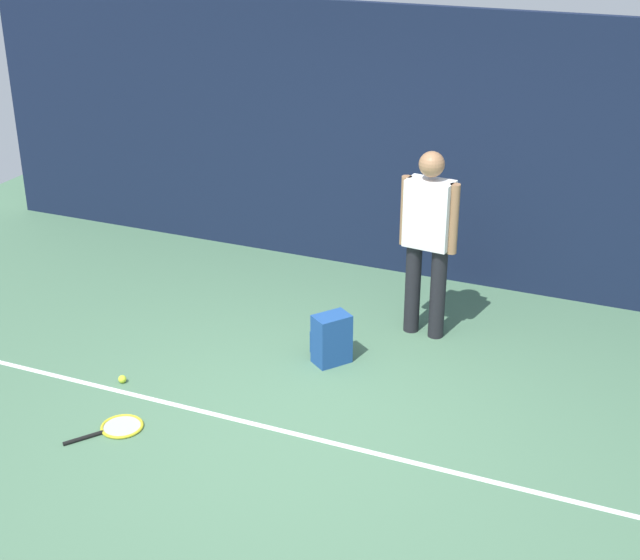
{
  "coord_description": "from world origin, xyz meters",
  "views": [
    {
      "loc": [
        2.48,
        -5.44,
        3.87
      ],
      "look_at": [
        0.0,
        0.4,
        1.0
      ],
      "focal_mm": 51.56,
      "sensor_mm": 36.0,
      "label": 1
    }
  ],
  "objects_px": {
    "backpack": "(331,339)",
    "tennis_player": "(428,234)",
    "tennis_racket": "(118,427)",
    "tennis_ball_near_player": "(122,379)"
  },
  "relations": [
    {
      "from": "backpack",
      "to": "tennis_ball_near_player",
      "type": "xyz_separation_m",
      "value": [
        -1.43,
        -1.0,
        -0.18
      ]
    },
    {
      "from": "tennis_player",
      "to": "tennis_ball_near_player",
      "type": "xyz_separation_m",
      "value": [
        -2.01,
        -1.81,
        -0.93
      ]
    },
    {
      "from": "tennis_racket",
      "to": "tennis_ball_near_player",
      "type": "height_order",
      "value": "tennis_ball_near_player"
    },
    {
      "from": "tennis_player",
      "to": "tennis_racket",
      "type": "distance_m",
      "value": 3.06
    },
    {
      "from": "tennis_player",
      "to": "tennis_racket",
      "type": "xyz_separation_m",
      "value": [
        -1.65,
        -2.4,
        -0.95
      ]
    },
    {
      "from": "tennis_ball_near_player",
      "to": "backpack",
      "type": "bearing_deg",
      "value": 34.98
    },
    {
      "from": "backpack",
      "to": "tennis_player",
      "type": "bearing_deg",
      "value": -179.11
    },
    {
      "from": "tennis_player",
      "to": "backpack",
      "type": "xyz_separation_m",
      "value": [
        -0.57,
        -0.81,
        -0.76
      ]
    },
    {
      "from": "backpack",
      "to": "tennis_ball_near_player",
      "type": "bearing_deg",
      "value": -18.71
    },
    {
      "from": "tennis_player",
      "to": "tennis_ball_near_player",
      "type": "bearing_deg",
      "value": -132.26
    }
  ]
}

